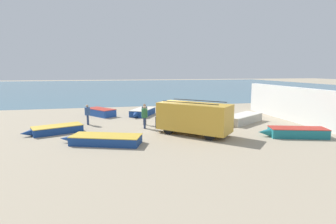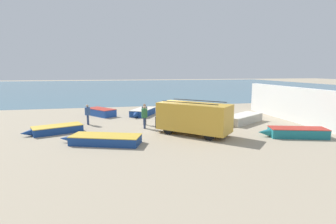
{
  "view_description": "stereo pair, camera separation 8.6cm",
  "coord_description": "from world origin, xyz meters",
  "px_view_note": "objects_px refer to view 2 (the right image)",
  "views": [
    {
      "loc": [
        -3.81,
        -18.79,
        4.27
      ],
      "look_at": [
        0.48,
        1.09,
        1.0
      ],
      "focal_mm": 28.0,
      "sensor_mm": 36.0,
      "label": 1
    },
    {
      "loc": [
        -3.73,
        -18.81,
        4.27
      ],
      "look_at": [
        0.48,
        1.09,
        1.0
      ],
      "focal_mm": 28.0,
      "sensor_mm": 36.0,
      "label": 2
    }
  ],
  "objects_px": {
    "fishing_rowboat_3": "(203,109)",
    "fishing_rowboat_5": "(242,119)",
    "parked_van": "(193,117)",
    "fishing_rowboat_6": "(295,132)",
    "fishing_rowboat_0": "(104,139)",
    "fishing_rowboat_4": "(100,112)",
    "fisherman_0": "(145,112)",
    "fisherman_2": "(88,113)",
    "fishing_rowboat_1": "(142,112)",
    "fisherman_1": "(144,115)",
    "fishing_rowboat_2": "(56,129)"
  },
  "relations": [
    {
      "from": "fisherman_0",
      "to": "fishing_rowboat_0",
      "type": "bearing_deg",
      "value": -149.01
    },
    {
      "from": "fishing_rowboat_0",
      "to": "fishing_rowboat_2",
      "type": "bearing_deg",
      "value": -27.19
    },
    {
      "from": "fishing_rowboat_5",
      "to": "fisherman_0",
      "type": "distance_m",
      "value": 7.89
    },
    {
      "from": "parked_van",
      "to": "fisherman_0",
      "type": "relative_size",
      "value": 2.89
    },
    {
      "from": "fishing_rowboat_0",
      "to": "fishing_rowboat_5",
      "type": "bearing_deg",
      "value": -140.71
    },
    {
      "from": "fishing_rowboat_5",
      "to": "fishing_rowboat_6",
      "type": "bearing_deg",
      "value": 70.29
    },
    {
      "from": "fishing_rowboat_5",
      "to": "fisherman_1",
      "type": "bearing_deg",
      "value": -30.75
    },
    {
      "from": "fishing_rowboat_0",
      "to": "fisherman_2",
      "type": "height_order",
      "value": "fisherman_2"
    },
    {
      "from": "fishing_rowboat_0",
      "to": "fishing_rowboat_3",
      "type": "height_order",
      "value": "fishing_rowboat_0"
    },
    {
      "from": "fishing_rowboat_1",
      "to": "fishing_rowboat_3",
      "type": "relative_size",
      "value": 0.84
    },
    {
      "from": "fishing_rowboat_4",
      "to": "fishing_rowboat_5",
      "type": "bearing_deg",
      "value": -154.94
    },
    {
      "from": "fishing_rowboat_2",
      "to": "fishing_rowboat_6",
      "type": "bearing_deg",
      "value": 142.09
    },
    {
      "from": "fishing_rowboat_5",
      "to": "fisherman_1",
      "type": "relative_size",
      "value": 2.8
    },
    {
      "from": "fisherman_1",
      "to": "fishing_rowboat_6",
      "type": "bearing_deg",
      "value": -16.68
    },
    {
      "from": "parked_van",
      "to": "fisherman_1",
      "type": "distance_m",
      "value": 3.88
    },
    {
      "from": "parked_van",
      "to": "fishing_rowboat_1",
      "type": "xyz_separation_m",
      "value": [
        -2.5,
        8.15,
        -0.86
      ]
    },
    {
      "from": "fishing_rowboat_0",
      "to": "fishing_rowboat_5",
      "type": "distance_m",
      "value": 11.51
    },
    {
      "from": "fishing_rowboat_6",
      "to": "fisherman_1",
      "type": "xyz_separation_m",
      "value": [
        -9.16,
        4.53,
        0.71
      ]
    },
    {
      "from": "fishing_rowboat_2",
      "to": "fisherman_2",
      "type": "relative_size",
      "value": 2.46
    },
    {
      "from": "fishing_rowboat_4",
      "to": "fisherman_0",
      "type": "bearing_deg",
      "value": 178.2
    },
    {
      "from": "fishing_rowboat_1",
      "to": "fishing_rowboat_2",
      "type": "xyz_separation_m",
      "value": [
        -6.6,
        -5.8,
        -0.05
      ]
    },
    {
      "from": "parked_van",
      "to": "fishing_rowboat_6",
      "type": "distance_m",
      "value": 6.58
    },
    {
      "from": "fishing_rowboat_1",
      "to": "fisherman_1",
      "type": "relative_size",
      "value": 2.2
    },
    {
      "from": "parked_van",
      "to": "fisherman_1",
      "type": "xyz_separation_m",
      "value": [
        -2.97,
        2.49,
        -0.16
      ]
    },
    {
      "from": "parked_van",
      "to": "fishing_rowboat_6",
      "type": "height_order",
      "value": "parked_van"
    },
    {
      "from": "fishing_rowboat_1",
      "to": "fishing_rowboat_4",
      "type": "height_order",
      "value": "fishing_rowboat_4"
    },
    {
      "from": "fishing_rowboat_6",
      "to": "fisherman_0",
      "type": "relative_size",
      "value": 2.59
    },
    {
      "from": "fishing_rowboat_5",
      "to": "fishing_rowboat_6",
      "type": "relative_size",
      "value": 1.1
    },
    {
      "from": "parked_van",
      "to": "fishing_rowboat_5",
      "type": "xyz_separation_m",
      "value": [
        5.0,
        2.86,
        -0.83
      ]
    },
    {
      "from": "fisherman_0",
      "to": "fishing_rowboat_1",
      "type": "bearing_deg",
      "value": 58.56
    },
    {
      "from": "fisherman_0",
      "to": "fisherman_2",
      "type": "bearing_deg",
      "value": 139.68
    },
    {
      "from": "fishing_rowboat_3",
      "to": "fisherman_2",
      "type": "bearing_deg",
      "value": 33.79
    },
    {
      "from": "fishing_rowboat_5",
      "to": "fisherman_1",
      "type": "xyz_separation_m",
      "value": [
        -7.97,
        -0.37,
        0.68
      ]
    },
    {
      "from": "parked_van",
      "to": "fishing_rowboat_5",
      "type": "distance_m",
      "value": 5.82
    },
    {
      "from": "fishing_rowboat_3",
      "to": "fishing_rowboat_5",
      "type": "distance_m",
      "value": 6.36
    },
    {
      "from": "fishing_rowboat_6",
      "to": "fisherman_2",
      "type": "distance_m",
      "value": 15.03
    },
    {
      "from": "fishing_rowboat_2",
      "to": "fishing_rowboat_3",
      "type": "height_order",
      "value": "fishing_rowboat_2"
    },
    {
      "from": "fishing_rowboat_6",
      "to": "fisherman_1",
      "type": "relative_size",
      "value": 2.55
    },
    {
      "from": "fishing_rowboat_6",
      "to": "fishing_rowboat_3",
      "type": "bearing_deg",
      "value": -62.18
    },
    {
      "from": "parked_van",
      "to": "fishing_rowboat_6",
      "type": "xyz_separation_m",
      "value": [
        6.2,
        -2.04,
        -0.86
      ]
    },
    {
      "from": "fishing_rowboat_0",
      "to": "fisherman_0",
      "type": "relative_size",
      "value": 2.94
    },
    {
      "from": "fishing_rowboat_6",
      "to": "fisherman_2",
      "type": "xyz_separation_m",
      "value": [
        -13.38,
        6.82,
        0.65
      ]
    },
    {
      "from": "fishing_rowboat_2",
      "to": "fishing_rowboat_4",
      "type": "relative_size",
      "value": 1.11
    },
    {
      "from": "fishing_rowboat_0",
      "to": "fishing_rowboat_4",
      "type": "xyz_separation_m",
      "value": [
        -0.62,
        10.01,
        0.08
      ]
    },
    {
      "from": "fishing_rowboat_6",
      "to": "fishing_rowboat_4",
      "type": "bearing_deg",
      "value": -24.44
    },
    {
      "from": "fishing_rowboat_2",
      "to": "fisherman_1",
      "type": "bearing_deg",
      "value": 159.42
    },
    {
      "from": "fishing_rowboat_0",
      "to": "fishing_rowboat_6",
      "type": "relative_size",
      "value": 1.14
    },
    {
      "from": "fishing_rowboat_4",
      "to": "fisherman_2",
      "type": "distance_m",
      "value": 4.24
    },
    {
      "from": "parked_van",
      "to": "fishing_rowboat_4",
      "type": "relative_size",
      "value": 1.36
    },
    {
      "from": "fishing_rowboat_2",
      "to": "fisherman_0",
      "type": "xyz_separation_m",
      "value": [
        6.29,
        1.43,
        0.74
      ]
    }
  ]
}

